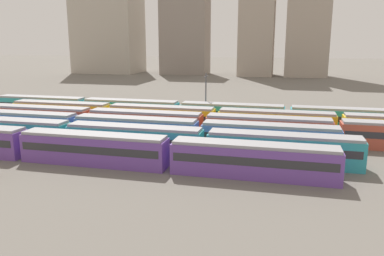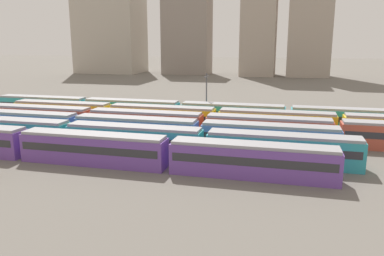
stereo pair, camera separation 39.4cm
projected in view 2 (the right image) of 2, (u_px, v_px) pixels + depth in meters
ground_plane at (60, 133)px, 61.98m from camera, size 600.00×600.00×0.00m
train_track_0 at (93, 148)px, 46.13m from camera, size 55.80×3.06×3.75m
train_track_1 at (134, 139)px, 50.33m from camera, size 55.80×3.06×3.75m
train_track_2 at (136, 130)px, 55.69m from camera, size 55.80×3.06×3.75m
train_track_3 at (204, 126)px, 58.46m from camera, size 74.70×3.06×3.75m
train_track_4 at (276, 122)px, 60.87m from camera, size 93.60×3.06×3.75m
train_track_5 at (180, 112)px, 69.91m from camera, size 74.70×3.06×3.75m
catenary_pole_1 at (206, 94)px, 70.96m from camera, size 0.24×3.20×8.69m
distant_building_0 at (110, 18)px, 175.86m from camera, size 28.53×20.40×48.85m
distant_building_1 at (187, 34)px, 168.69m from camera, size 20.01×13.39×34.64m
distant_building_2 at (260, 12)px, 159.31m from camera, size 14.11×16.23×52.30m
distant_building_3 at (311, 9)px, 154.31m from camera, size 16.81×13.57×53.57m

